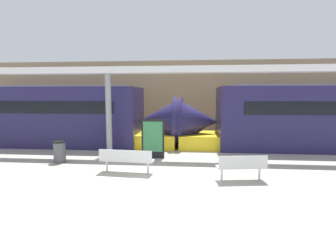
{
  "coord_description": "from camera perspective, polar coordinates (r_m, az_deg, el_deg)",
  "views": [
    {
      "loc": [
        1.17,
        -7.17,
        2.6
      ],
      "look_at": [
        0.17,
        3.55,
        1.4
      ],
      "focal_mm": 28.0,
      "sensor_mm": 36.0,
      "label": 1
    }
  ],
  "objects": [
    {
      "name": "bench_near",
      "position": [
        9.07,
        -9.08,
        -7.08
      ],
      "size": [
        1.88,
        0.59,
        0.83
      ],
      "rotation": [
        0.0,
        0.0,
        -0.08
      ],
      "color": "silver",
      "rests_on": "ground_plane"
    },
    {
      "name": "train_right",
      "position": [
        15.74,
        -24.37,
        1.82
      ],
      "size": [
        14.41,
        2.93,
        3.2
      ],
      "color": "#231E4C",
      "rests_on": "ground_plane"
    },
    {
      "name": "canopy_beam",
      "position": [
        12.08,
        -13.03,
        11.72
      ],
      "size": [
        28.0,
        0.6,
        0.28
      ],
      "primitive_type": "cube",
      "color": "silver",
      "rests_on": "support_column_near"
    },
    {
      "name": "trash_bin",
      "position": [
        11.31,
        -22.54,
        -5.19
      ],
      "size": [
        0.48,
        0.48,
        0.86
      ],
      "color": "#4C4F54",
      "rests_on": "ground_plane"
    },
    {
      "name": "station_wall",
      "position": [
        17.71,
        1.54,
        6.02
      ],
      "size": [
        56.0,
        0.2,
        5.0
      ],
      "primitive_type": "cube",
      "color": "#9E8460",
      "rests_on": "ground_plane"
    },
    {
      "name": "ground_plane",
      "position": [
        7.72,
        -3.8,
        -13.34
      ],
      "size": [
        60.0,
        60.0,
        0.0
      ],
      "primitive_type": "plane",
      "color": "#A8A093"
    },
    {
      "name": "bench_far",
      "position": [
        8.45,
        15.76,
        -8.28
      ],
      "size": [
        1.55,
        0.66,
        0.83
      ],
      "rotation": [
        0.0,
        0.0,
        0.15
      ],
      "color": "silver",
      "rests_on": "ground_plane"
    },
    {
      "name": "support_column_near",
      "position": [
        12.05,
        -12.79,
        2.45
      ],
      "size": [
        0.26,
        0.26,
        3.62
      ],
      "primitive_type": "cylinder",
      "color": "gray",
      "rests_on": "ground_plane"
    },
    {
      "name": "train_left",
      "position": [
        15.36,
        32.41,
        1.32
      ],
      "size": [
        15.8,
        2.93,
        3.2
      ],
      "color": "#231E4C",
      "rests_on": "ground_plane"
    },
    {
      "name": "poster_board",
      "position": [
        11.1,
        -3.31,
        -2.71
      ],
      "size": [
        0.96,
        0.07,
        1.69
      ],
      "color": "black",
      "rests_on": "ground_plane"
    }
  ]
}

